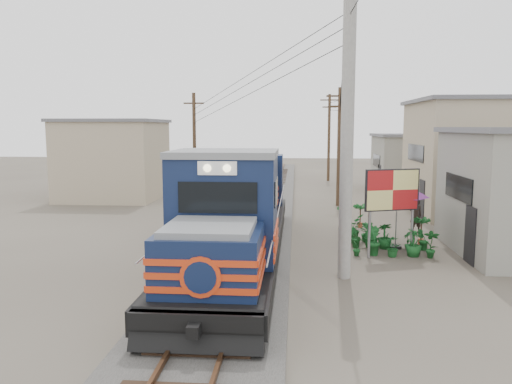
# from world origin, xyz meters

# --- Properties ---
(ground) EXTENTS (120.00, 120.00, 0.00)m
(ground) POSITION_xyz_m (0.00, 0.00, 0.00)
(ground) COLOR #473F35
(ground) RESTS_ON ground
(ballast) EXTENTS (3.60, 70.00, 0.16)m
(ballast) POSITION_xyz_m (0.00, 10.00, 0.08)
(ballast) COLOR #595651
(ballast) RESTS_ON ground
(track) EXTENTS (1.15, 70.00, 0.12)m
(track) POSITION_xyz_m (0.00, 10.00, 0.26)
(track) COLOR #51331E
(track) RESTS_ON ground
(locomotive) EXTENTS (2.91, 15.85, 3.93)m
(locomotive) POSITION_xyz_m (0.00, 1.32, 1.72)
(locomotive) COLOR black
(locomotive) RESTS_ON ground
(utility_pole_main) EXTENTS (0.40, 0.40, 10.00)m
(utility_pole_main) POSITION_xyz_m (3.50, -0.50, 5.00)
(utility_pole_main) COLOR #9E9B93
(utility_pole_main) RESTS_ON ground
(wooden_pole_mid) EXTENTS (1.60, 0.24, 7.00)m
(wooden_pole_mid) POSITION_xyz_m (4.50, 14.00, 3.68)
(wooden_pole_mid) COLOR #4C3826
(wooden_pole_mid) RESTS_ON ground
(wooden_pole_far) EXTENTS (1.60, 0.24, 7.50)m
(wooden_pole_far) POSITION_xyz_m (4.80, 28.00, 3.93)
(wooden_pole_far) COLOR #4C3826
(wooden_pole_far) RESTS_ON ground
(wooden_pole_left) EXTENTS (1.60, 0.24, 7.00)m
(wooden_pole_left) POSITION_xyz_m (-5.00, 18.00, 3.68)
(wooden_pole_left) COLOR #4C3826
(wooden_pole_left) RESTS_ON ground
(power_lines) EXTENTS (9.65, 19.00, 3.30)m
(power_lines) POSITION_xyz_m (-0.14, 8.49, 7.56)
(power_lines) COLOR black
(power_lines) RESTS_ON ground
(shophouse_mid) EXTENTS (8.40, 7.35, 6.20)m
(shophouse_mid) POSITION_xyz_m (12.50, 12.00, 3.11)
(shophouse_mid) COLOR tan
(shophouse_mid) RESTS_ON ground
(shophouse_back) EXTENTS (6.30, 6.30, 4.20)m
(shophouse_back) POSITION_xyz_m (11.00, 22.00, 2.11)
(shophouse_back) COLOR gray
(shophouse_back) RESTS_ON ground
(shophouse_left) EXTENTS (6.30, 6.30, 5.20)m
(shophouse_left) POSITION_xyz_m (-10.00, 16.00, 2.61)
(shophouse_left) COLOR tan
(shophouse_left) RESTS_ON ground
(billboard) EXTENTS (2.02, 0.76, 3.22)m
(billboard) POSITION_xyz_m (5.42, 2.21, 2.37)
(billboard) COLOR #99999E
(billboard) RESTS_ON ground
(market_umbrella) EXTENTS (3.13, 3.13, 2.67)m
(market_umbrella) POSITION_xyz_m (5.87, 3.52, 2.35)
(market_umbrella) COLOR black
(market_umbrella) RESTS_ON ground
(vendor) EXTENTS (0.64, 0.50, 1.56)m
(vendor) POSITION_xyz_m (7.32, 6.51, 0.78)
(vendor) COLOR black
(vendor) RESTS_ON ground
(plant_nursery) EXTENTS (3.56, 3.33, 1.14)m
(plant_nursery) POSITION_xyz_m (5.09, 3.41, 0.49)
(plant_nursery) COLOR #185521
(plant_nursery) RESTS_ON ground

